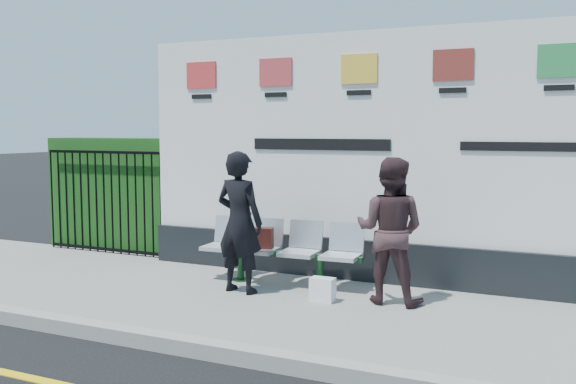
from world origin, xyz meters
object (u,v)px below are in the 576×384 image
(billboard, at_px, (452,176))
(bench, at_px, (279,267))
(woman_left, at_px, (240,222))
(woman_right, at_px, (390,230))

(billboard, distance_m, bench, 2.26)
(woman_left, bearing_deg, bench, -109.16)
(billboard, distance_m, woman_right, 1.15)
(bench, height_order, woman_left, woman_left)
(billboard, bearing_deg, woman_left, -150.61)
(billboard, relative_size, woman_right, 5.17)
(bench, bearing_deg, billboard, 17.14)
(bench, relative_size, woman_left, 1.22)
(woman_left, relative_size, woman_right, 1.03)
(woman_left, bearing_deg, billboard, -144.01)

